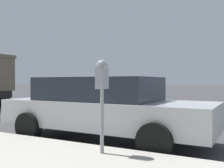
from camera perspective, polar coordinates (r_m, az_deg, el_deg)
name	(u,v)px	position (r m, az deg, el deg)	size (l,w,h in m)	color
ground_plane	(120,131)	(7.09, 1.82, -10.27)	(220.00, 220.00, 0.00)	#424244
parking_meter	(102,82)	(4.18, -2.19, 0.46)	(0.21, 0.19, 1.49)	gray
car_silver	(103,107)	(5.95, -1.87, -4.96)	(2.02, 4.80, 1.42)	#B7BABF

